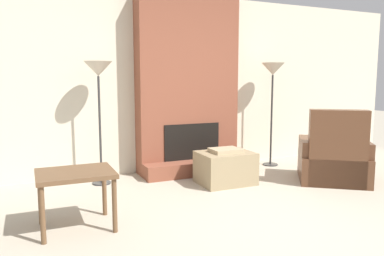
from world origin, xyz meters
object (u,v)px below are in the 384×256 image
(floor_lamp_left, at_px, (98,77))
(ottoman, at_px, (225,167))
(armchair, at_px, (334,161))
(side_table, at_px, (76,179))
(floor_lamp_right, at_px, (273,75))

(floor_lamp_left, bearing_deg, ottoman, -23.39)
(armchair, xyz_separation_m, floor_lamp_left, (-2.84, 1.18, 1.11))
(ottoman, height_order, side_table, side_table)
(ottoman, relative_size, floor_lamp_right, 0.43)
(armchair, height_order, side_table, armchair)
(ottoman, height_order, floor_lamp_left, floor_lamp_left)
(side_table, height_order, floor_lamp_left, floor_lamp_left)
(ottoman, xyz_separation_m, floor_lamp_left, (-1.49, 0.65, 1.18))
(ottoman, bearing_deg, armchair, -21.50)
(floor_lamp_left, distance_m, floor_lamp_right, 2.67)
(floor_lamp_right, bearing_deg, armchair, -82.01)
(side_table, relative_size, floor_lamp_right, 0.42)
(ottoman, xyz_separation_m, floor_lamp_right, (1.18, 0.65, 1.21))
(armchair, height_order, floor_lamp_left, floor_lamp_left)
(armchair, bearing_deg, ottoman, 14.66)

